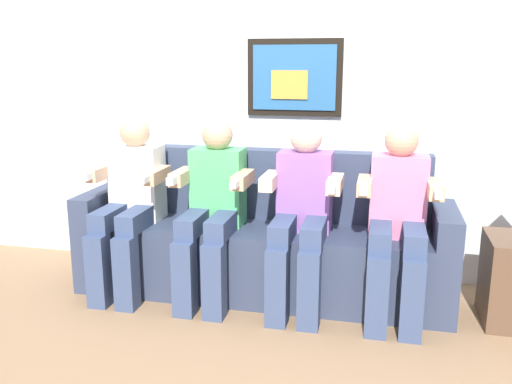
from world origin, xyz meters
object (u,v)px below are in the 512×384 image
object	(u,v)px
person_leftmost	(130,199)
person_rightmost	(398,215)
couch	(262,245)
person_right_center	(302,210)
person_left_center	(213,204)

from	to	relation	value
person_leftmost	person_rightmost	xyz separation A→B (m)	(1.64, 0.00, 0.00)
couch	person_right_center	size ratio (longest dim) A/B	2.10
person_leftmost	person_rightmost	distance (m)	1.64
person_rightmost	person_leftmost	bearing A→B (deg)	180.00
couch	person_left_center	xyz separation A→B (m)	(-0.27, -0.17, 0.29)
person_left_center	person_right_center	distance (m)	0.55
couch	person_left_center	world-z (taller)	person_left_center
person_leftmost	couch	bearing A→B (deg)	11.61
person_left_center	person_rightmost	world-z (taller)	same
person_right_center	person_rightmost	bearing A→B (deg)	-0.05
couch	person_leftmost	size ratio (longest dim) A/B	2.10
couch	person_rightmost	bearing A→B (deg)	-11.61
person_left_center	person_rightmost	xyz separation A→B (m)	(1.09, 0.00, 0.00)
person_left_center	person_leftmost	bearing A→B (deg)	180.00
person_right_center	person_rightmost	distance (m)	0.55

